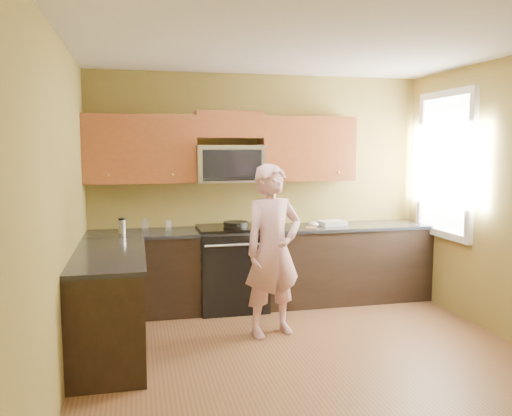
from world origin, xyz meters
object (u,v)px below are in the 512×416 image
object	(u,v)px
butter_tub	(275,230)
microwave	(229,182)
stove	(232,268)
travel_mug	(122,233)
frying_pan	(236,227)
woman	(273,250)

from	to	relation	value
butter_tub	microwave	bearing A→B (deg)	146.00
stove	travel_mug	distance (m)	1.28
frying_pan	microwave	bearing A→B (deg)	105.64
stove	woman	xyz separation A→B (m)	(0.24, -0.92, 0.37)
stove	butter_tub	xyz separation A→B (m)	(0.47, -0.19, 0.45)
stove	microwave	distance (m)	0.98
microwave	woman	xyz separation A→B (m)	(0.24, -1.05, -0.61)
woman	frying_pan	size ratio (longest dim) A/B	3.43
stove	butter_tub	size ratio (longest dim) A/B	7.97
woman	travel_mug	bearing A→B (deg)	132.22
microwave	travel_mug	xyz separation A→B (m)	(-1.20, -0.15, -0.53)
microwave	travel_mug	size ratio (longest dim) A/B	4.55
stove	travel_mug	size ratio (longest dim) A/B	5.69
microwave	butter_tub	bearing A→B (deg)	-34.00
woman	butter_tub	size ratio (longest dim) A/B	14.15
stove	microwave	bearing A→B (deg)	90.00
butter_tub	travel_mug	xyz separation A→B (m)	(-1.67, 0.16, 0.00)
frying_pan	travel_mug	xyz separation A→B (m)	(-1.24, 0.01, -0.03)
microwave	frying_pan	bearing A→B (deg)	-76.44
stove	frying_pan	xyz separation A→B (m)	(0.04, -0.04, 0.47)
microwave	butter_tub	size ratio (longest dim) A/B	6.37
microwave	stove	bearing A→B (deg)	-90.00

